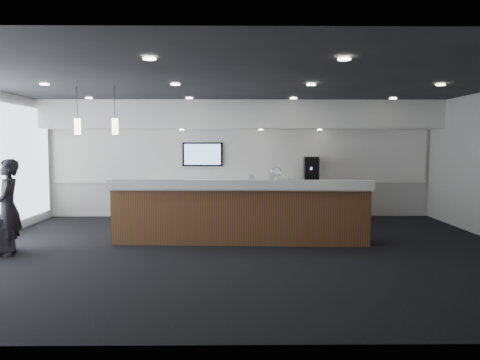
{
  "coord_description": "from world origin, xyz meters",
  "views": [
    {
      "loc": [
        -0.15,
        -8.35,
        1.93
      ],
      "look_at": [
        -0.05,
        1.3,
        1.18
      ],
      "focal_mm": 35.0,
      "sensor_mm": 36.0,
      "label": 1
    }
  ],
  "objects": [
    {
      "name": "ground",
      "position": [
        0.0,
        0.0,
        0.0
      ],
      "size": [
        10.0,
        10.0,
        0.0
      ],
      "primitive_type": "plane",
      "color": "black",
      "rests_on": "ground"
    },
    {
      "name": "ceiling",
      "position": [
        0.0,
        0.0,
        3.0
      ],
      "size": [
        10.0,
        8.0,
        0.02
      ],
      "primitive_type": "cube",
      "color": "black",
      "rests_on": "back_wall"
    },
    {
      "name": "back_wall",
      "position": [
        0.0,
        4.0,
        1.5
      ],
      "size": [
        10.0,
        0.02,
        3.0
      ],
      "primitive_type": "cube",
      "color": "silver",
      "rests_on": "ground"
    },
    {
      "name": "soffit_bulkhead",
      "position": [
        0.0,
        3.55,
        2.65
      ],
      "size": [
        10.0,
        0.9,
        0.7
      ],
      "primitive_type": "cube",
      "color": "white",
      "rests_on": "back_wall"
    },
    {
      "name": "alcove_panel",
      "position": [
        0.0,
        3.97,
        1.6
      ],
      "size": [
        9.8,
        0.06,
        1.4
      ],
      "primitive_type": "cube",
      "color": "white",
      "rests_on": "back_wall"
    },
    {
      "name": "back_credenza",
      "position": [
        -0.0,
        3.64,
        0.48
      ],
      "size": [
        5.06,
        0.66,
        0.95
      ],
      "color": "gray",
      "rests_on": "ground"
    },
    {
      "name": "wall_tv",
      "position": [
        -1.0,
        3.91,
        1.65
      ],
      "size": [
        1.05,
        0.08,
        0.62
      ],
      "color": "black",
      "rests_on": "back_wall"
    },
    {
      "name": "pendant_left",
      "position": [
        -2.4,
        0.8,
        2.25
      ],
      "size": [
        0.12,
        0.12,
        0.3
      ],
      "primitive_type": "cylinder",
      "color": "#FFE6C6",
      "rests_on": "ceiling"
    },
    {
      "name": "pendant_right",
      "position": [
        -3.1,
        0.8,
        2.25
      ],
      "size": [
        0.12,
        0.12,
        0.3
      ],
      "primitive_type": "cylinder",
      "color": "#FFE6C6",
      "rests_on": "ceiling"
    },
    {
      "name": "ceiling_can_lights",
      "position": [
        0.0,
        0.0,
        2.97
      ],
      "size": [
        7.0,
        5.0,
        0.02
      ],
      "primitive_type": null,
      "color": "white",
      "rests_on": "ceiling"
    },
    {
      "name": "service_counter",
      "position": [
        -0.05,
        0.67,
        0.58
      ],
      "size": [
        5.01,
        1.07,
        1.49
      ],
      "rotation": [
        0.0,
        0.0,
        -0.05
      ],
      "color": "brown",
      "rests_on": "ground"
    },
    {
      "name": "coffee_machine",
      "position": [
        1.81,
        3.62,
        1.27
      ],
      "size": [
        0.39,
        0.5,
        0.64
      ],
      "rotation": [
        0.0,
        0.0,
        -0.06
      ],
      "color": "black",
      "rests_on": "back_credenza"
    },
    {
      "name": "info_sign_left",
      "position": [
        0.27,
        3.52,
        1.05
      ],
      "size": [
        0.14,
        0.06,
        0.19
      ],
      "primitive_type": "cube",
      "rotation": [
        0.0,
        0.0,
        0.28
      ],
      "color": "silver",
      "rests_on": "back_credenza"
    },
    {
      "name": "info_sign_right",
      "position": [
        0.81,
        3.54,
        1.06
      ],
      "size": [
        0.16,
        0.05,
        0.21
      ],
      "primitive_type": "cube",
      "rotation": [
        0.0,
        0.0,
        0.18
      ],
      "color": "silver",
      "rests_on": "back_credenza"
    },
    {
      "name": "lounge_guest",
      "position": [
        -4.07,
        -0.3,
        0.83
      ],
      "size": [
        0.59,
        0.71,
        1.67
      ],
      "primitive_type": "imported",
      "rotation": [
        0.0,
        0.0,
        -1.22
      ],
      "color": "black",
      "rests_on": "ground"
    },
    {
      "name": "cup_0",
      "position": [
        1.8,
        3.56,
        1.0
      ],
      "size": [
        0.11,
        0.11,
        0.1
      ],
      "primitive_type": "imported",
      "color": "white",
      "rests_on": "back_credenza"
    },
    {
      "name": "cup_1",
      "position": [
        1.66,
        3.56,
        1.0
      ],
      "size": [
        0.15,
        0.15,
        0.1
      ],
      "primitive_type": "imported",
      "rotation": [
        0.0,
        0.0,
        0.65
      ],
      "color": "white",
      "rests_on": "back_credenza"
    },
    {
      "name": "cup_2",
      "position": [
        1.52,
        3.56,
        1.0
      ],
      "size": [
        0.13,
        0.13,
        0.1
      ],
      "primitive_type": "imported",
      "rotation": [
        0.0,
        0.0,
        1.29
      ],
      "color": "white",
      "rests_on": "back_credenza"
    },
    {
      "name": "cup_3",
      "position": [
        1.38,
        3.56,
        1.0
      ],
      "size": [
        0.14,
        0.14,
        0.1
      ],
      "primitive_type": "imported",
      "rotation": [
        0.0,
        0.0,
        1.94
      ],
      "color": "white",
      "rests_on": "back_credenza"
    },
    {
      "name": "cup_4",
      "position": [
        1.24,
        3.56,
        1.0
      ],
      "size": [
        0.15,
        0.15,
        0.1
      ],
      "primitive_type": "imported",
      "rotation": [
        0.0,
        0.0,
        2.58
      ],
      "color": "white",
      "rests_on": "back_credenza"
    },
    {
      "name": "cup_5",
      "position": [
        1.1,
        3.56,
        1.0
      ],
      "size": [
        0.12,
        0.12,
        0.1
      ],
      "primitive_type": "imported",
      "rotation": [
        0.0,
        0.0,
        3.23
      ],
      "color": "white",
      "rests_on": "back_credenza"
    }
  ]
}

